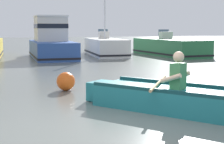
{
  "coord_description": "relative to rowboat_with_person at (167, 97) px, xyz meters",
  "views": [
    {
      "loc": [
        -1.55,
        -5.31,
        1.64
      ],
      "look_at": [
        0.68,
        2.98,
        0.55
      ],
      "focal_mm": 55.52,
      "sensor_mm": 36.0,
      "label": 1
    }
  ],
  "objects": [
    {
      "name": "ground_plane",
      "position": [
        -1.32,
        -1.03,
        -0.25
      ],
      "size": [
        120.0,
        120.0,
        0.0
      ],
      "primitive_type": "plane",
      "color": "slate"
    },
    {
      "name": "moored_boat_white",
      "position": [
        2.2,
        14.08,
        0.24
      ],
      "size": [
        1.91,
        5.24,
        4.34
      ],
      "color": "white",
      "rests_on": "ground"
    },
    {
      "name": "moored_boat_blue",
      "position": [
        -1.11,
        13.16,
        0.6
      ],
      "size": [
        2.32,
        5.51,
        2.34
      ],
      "color": "#2D519E",
      "rests_on": "ground"
    },
    {
      "name": "rowboat_with_person",
      "position": [
        0.0,
        0.0,
        0.0
      ],
      "size": [
        2.92,
        3.19,
        1.19
      ],
      "color": "#1E727A",
      "rests_on": "ground"
    },
    {
      "name": "moored_boat_green",
      "position": [
        5.94,
        13.02,
        0.22
      ],
      "size": [
        2.75,
        6.13,
        1.56
      ],
      "color": "#287042",
      "rests_on": "ground"
    },
    {
      "name": "mooring_buoy",
      "position": [
        -1.7,
        2.69,
        -0.01
      ],
      "size": [
        0.49,
        0.49,
        0.49
      ],
      "primitive_type": "sphere",
      "color": "#E55919",
      "rests_on": "ground"
    }
  ]
}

